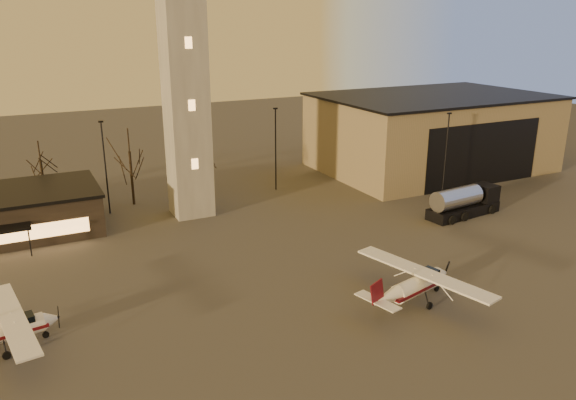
{
  "coord_description": "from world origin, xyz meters",
  "views": [
    {
      "loc": [
        -16.34,
        -26.28,
        20.23
      ],
      "look_at": [
        3.22,
        13.0,
        5.99
      ],
      "focal_mm": 35.0,
      "sensor_mm": 36.0,
      "label": 1
    }
  ],
  "objects_px": {
    "control_tower": "(184,59)",
    "cessna_front": "(419,287)",
    "cessna_rear": "(9,334)",
    "fuel_truck": "(464,204)",
    "hangar": "(431,132)"
  },
  "relations": [
    {
      "from": "hangar",
      "to": "cessna_rear",
      "type": "xyz_separation_m",
      "value": [
        -54.33,
        -24.15,
        -4.12
      ]
    },
    {
      "from": "control_tower",
      "to": "fuel_truck",
      "type": "xyz_separation_m",
      "value": [
        25.89,
        -13.66,
        -15.03
      ]
    },
    {
      "from": "cessna_front",
      "to": "control_tower",
      "type": "bearing_deg",
      "value": 94.95
    },
    {
      "from": "cessna_rear",
      "to": "cessna_front",
      "type": "bearing_deg",
      "value": -21.67
    },
    {
      "from": "control_tower",
      "to": "fuel_truck",
      "type": "distance_m",
      "value": 32.91
    },
    {
      "from": "control_tower",
      "to": "cessna_front",
      "type": "bearing_deg",
      "value": -70.9
    },
    {
      "from": "cessna_rear",
      "to": "fuel_truck",
      "type": "bearing_deg",
      "value": 0.21
    },
    {
      "from": "hangar",
      "to": "cessna_rear",
      "type": "relative_size",
      "value": 2.79
    },
    {
      "from": "cessna_rear",
      "to": "fuel_truck",
      "type": "height_order",
      "value": "fuel_truck"
    },
    {
      "from": "cessna_front",
      "to": "fuel_truck",
      "type": "height_order",
      "value": "fuel_truck"
    },
    {
      "from": "hangar",
      "to": "cessna_front",
      "type": "height_order",
      "value": "hangar"
    },
    {
      "from": "cessna_front",
      "to": "fuel_truck",
      "type": "distance_m",
      "value": 21.18
    },
    {
      "from": "cessna_front",
      "to": "cessna_rear",
      "type": "relative_size",
      "value": 1.08
    },
    {
      "from": "hangar",
      "to": "cessna_front",
      "type": "distance_m",
      "value": 40.96
    },
    {
      "from": "control_tower",
      "to": "cessna_rear",
      "type": "relative_size",
      "value": 2.97
    }
  ]
}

